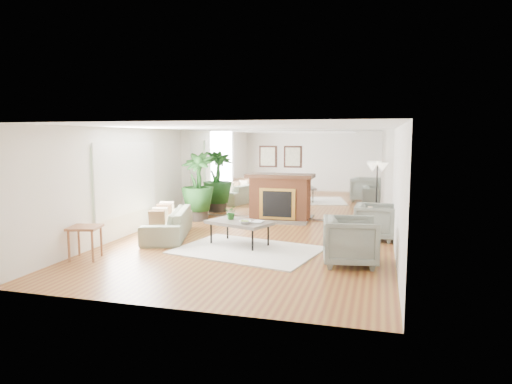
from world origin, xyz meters
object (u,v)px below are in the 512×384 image
(sofa, at_px, (168,223))
(armchair_back, at_px, (375,222))
(potted_ficus, at_px, (198,184))
(armchair_front, at_px, (351,241))
(fireplace, at_px, (279,197))
(coffee_table, at_px, (239,223))
(side_table, at_px, (85,232))
(floor_lamp, at_px, (377,172))

(sofa, bearing_deg, armchair_back, 85.95)
(potted_ficus, bearing_deg, armchair_front, -37.82)
(fireplace, distance_m, coffee_table, 3.12)
(fireplace, bearing_deg, armchair_back, -33.49)
(armchair_back, bearing_deg, coffee_table, 118.61)
(coffee_table, bearing_deg, potted_ficus, 128.15)
(sofa, height_order, armchair_back, armchair_back)
(coffee_table, height_order, side_table, side_table)
(sofa, distance_m, potted_ficus, 2.27)
(fireplace, xyz_separation_m, floor_lamp, (2.60, -0.16, 0.74))
(sofa, distance_m, armchair_front, 4.38)
(sofa, bearing_deg, side_table, -33.50)
(potted_ficus, distance_m, floor_lamp, 4.78)
(side_table, relative_size, potted_ficus, 0.35)
(fireplace, relative_size, armchair_back, 2.33)
(side_table, bearing_deg, armchair_back, 31.14)
(floor_lamp, bearing_deg, side_table, -137.99)
(coffee_table, distance_m, sofa, 1.88)
(side_table, xyz_separation_m, floor_lamp, (5.25, 4.73, 0.87))
(armchair_back, xyz_separation_m, side_table, (-5.24, -3.17, 0.13))
(armchair_back, bearing_deg, fireplace, 58.26)
(armchair_front, distance_m, potted_ficus, 5.53)
(coffee_table, xyz_separation_m, side_table, (-2.49, -1.77, 0.04))
(fireplace, height_order, sofa, fireplace)
(armchair_back, relative_size, side_table, 1.33)
(side_table, bearing_deg, floor_lamp, 42.01)
(armchair_front, bearing_deg, side_table, 92.28)
(fireplace, relative_size, sofa, 0.92)
(fireplace, xyz_separation_m, sofa, (-2.00, -2.74, -0.34))
(armchair_back, bearing_deg, sofa, 104.35)
(coffee_table, relative_size, floor_lamp, 0.93)
(coffee_table, height_order, potted_ficus, potted_ficus)
(fireplace, bearing_deg, floor_lamp, -3.50)
(sofa, distance_m, armchair_back, 4.71)
(potted_ficus, relative_size, floor_lamp, 1.15)
(sofa, relative_size, armchair_back, 2.52)
(sofa, height_order, side_table, sofa)
(sofa, xyz_separation_m, potted_ficus, (-0.15, 2.16, 0.68))
(coffee_table, xyz_separation_m, floor_lamp, (2.76, 2.95, 0.91))
(floor_lamp, bearing_deg, armchair_back, -90.08)
(armchair_front, relative_size, floor_lamp, 0.58)
(armchair_front, bearing_deg, potted_ficus, 43.67)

